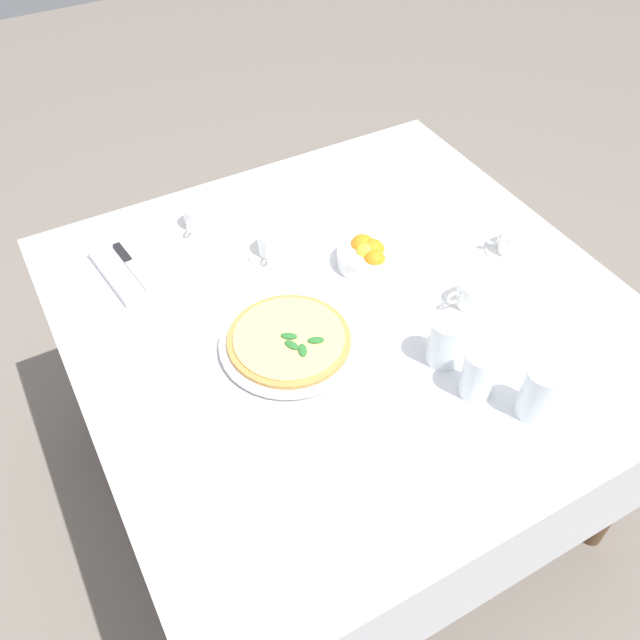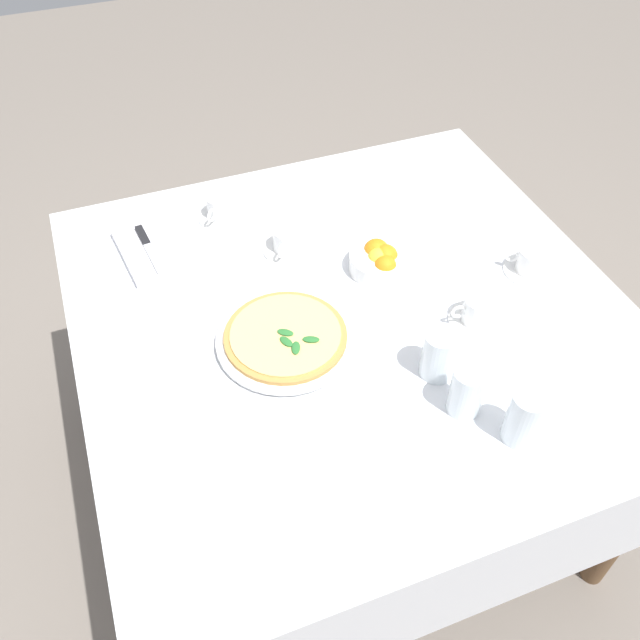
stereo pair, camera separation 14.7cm
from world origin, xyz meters
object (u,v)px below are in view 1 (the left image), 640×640
object	(u,v)px
coffee_cup_left_edge	(273,245)
water_glass_right_edge	(477,376)
citrus_bowl	(368,255)
pizza	(289,339)
water_glass_back_corner	(445,342)
coffee_cup_near_right	(514,243)
coffee_cup_center_back	(473,296)
pizza_plate	(289,343)
napkin_folded	(132,268)
coffee_cup_far_right	(199,217)
water_glass_far_left	(538,394)
dinner_knife	(131,264)

from	to	relation	value
coffee_cup_left_edge	water_glass_right_edge	xyz separation A→B (m)	(0.58, 0.16, 0.02)
coffee_cup_left_edge	citrus_bowl	world-z (taller)	citrus_bowl
pizza	water_glass_back_corner	bearing A→B (deg)	55.03
coffee_cup_near_right	water_glass_right_edge	world-z (taller)	water_glass_right_edge
coffee_cup_center_back	water_glass_right_edge	xyz separation A→B (m)	(0.20, -0.15, 0.02)
pizza_plate	water_glass_back_corner	bearing A→B (deg)	54.98
coffee_cup_center_back	napkin_folded	xyz separation A→B (m)	(-0.49, -0.64, -0.02)
pizza	water_glass_back_corner	distance (m)	0.33
coffee_cup_center_back	water_glass_right_edge	bearing A→B (deg)	-36.60
coffee_cup_far_right	water_glass_far_left	xyz separation A→B (m)	(0.86, 0.35, 0.03)
water_glass_far_left	coffee_cup_near_right	bearing A→B (deg)	144.42
coffee_cup_near_right	coffee_cup_left_edge	size ratio (longest dim) A/B	1.00
coffee_cup_near_right	coffee_cup_left_edge	bearing A→B (deg)	-118.49
coffee_cup_center_back	coffee_cup_far_right	bearing A→B (deg)	-142.77
coffee_cup_left_edge	water_glass_far_left	size ratio (longest dim) A/B	1.07
pizza_plate	coffee_cup_far_right	bearing A→B (deg)	-178.55
water_glass_far_left	citrus_bowl	size ratio (longest dim) A/B	0.81
coffee_cup_far_right	citrus_bowl	size ratio (longest dim) A/B	0.87
coffee_cup_left_edge	coffee_cup_near_right	bearing A→B (deg)	61.51
water_glass_far_left	dinner_knife	bearing A→B (deg)	-144.35
water_glass_back_corner	water_glass_right_edge	xyz separation A→B (m)	(0.10, 0.01, -0.00)
dinner_knife	coffee_cup_center_back	bearing A→B (deg)	46.36
coffee_cup_far_right	coffee_cup_near_right	xyz separation A→B (m)	(0.47, 0.64, -0.00)
pizza	water_glass_right_edge	size ratio (longest dim) A/B	2.37
pizza	dinner_knife	bearing A→B (deg)	-151.03
coffee_cup_near_right	napkin_folded	distance (m)	0.93
pizza_plate	napkin_folded	world-z (taller)	napkin_folded
pizza_plate	coffee_cup_center_back	xyz separation A→B (m)	(0.09, 0.42, 0.02)
napkin_folded	dinner_knife	xyz separation A→B (m)	(0.00, 0.00, 0.01)
coffee_cup_center_back	water_glass_right_edge	distance (m)	0.25
coffee_cup_center_back	dinner_knife	world-z (taller)	coffee_cup_center_back
water_glass_back_corner	coffee_cup_left_edge	bearing A→B (deg)	-161.57
water_glass_far_left	dinner_knife	size ratio (longest dim) A/B	0.62
pizza	coffee_cup_near_right	distance (m)	0.62
dinner_knife	citrus_bowl	bearing A→B (deg)	57.54
pizza_plate	citrus_bowl	distance (m)	0.33
coffee_cup_near_right	napkin_folded	world-z (taller)	coffee_cup_near_right
water_glass_right_edge	citrus_bowl	world-z (taller)	water_glass_right_edge
coffee_cup_center_back	coffee_cup_near_right	distance (m)	0.23
citrus_bowl	water_glass_back_corner	bearing A→B (deg)	-3.99
coffee_cup_center_back	citrus_bowl	xyz separation A→B (m)	(-0.24, -0.13, -0.00)
water_glass_right_edge	citrus_bowl	size ratio (longest dim) A/B	0.75
coffee_cup_near_right	water_glass_far_left	xyz separation A→B (m)	(0.40, -0.28, 0.03)
coffee_cup_left_edge	pizza_plate	bearing A→B (deg)	-20.07
pizza_plate	citrus_bowl	bearing A→B (deg)	117.02
coffee_cup_center_back	water_glass_back_corner	bearing A→B (deg)	-57.60
water_glass_right_edge	napkin_folded	distance (m)	0.84
coffee_cup_far_right	napkin_folded	world-z (taller)	coffee_cup_far_right
coffee_cup_center_back	napkin_folded	bearing A→B (deg)	-127.32
pizza_plate	coffee_cup_far_right	xyz separation A→B (m)	(-0.48, -0.01, 0.02)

